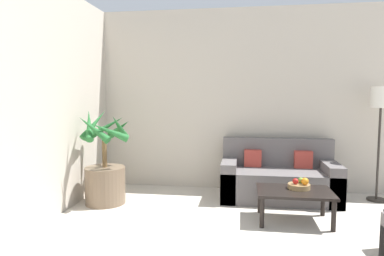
% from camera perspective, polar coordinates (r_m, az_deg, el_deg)
% --- Properties ---
extents(wall_back, '(8.69, 0.06, 2.70)m').
position_cam_1_polar(wall_back, '(5.38, 23.63, 4.29)').
color(wall_back, '#BCB2A3').
rests_on(wall_back, ground_plane).
extents(potted_palm, '(0.68, 0.74, 1.25)m').
position_cam_1_polar(potted_palm, '(4.64, -14.28, -7.25)').
color(potted_palm, brown).
rests_on(potted_palm, ground_plane).
extents(sofa_loveseat, '(1.54, 0.78, 0.81)m').
position_cam_1_polar(sofa_loveseat, '(4.89, 14.19, -8.21)').
color(sofa_loveseat, '#605B5B').
rests_on(sofa_loveseat, ground_plane).
extents(floor_lamp, '(0.26, 0.26, 1.53)m').
position_cam_1_polar(floor_lamp, '(5.15, 28.94, 3.09)').
color(floor_lamp, '#2D2823').
rests_on(floor_lamp, ground_plane).
extents(coffee_table, '(0.82, 0.57, 0.36)m').
position_cam_1_polar(coffee_table, '(4.06, 16.69, -10.56)').
color(coffee_table, black).
rests_on(coffee_table, ground_plane).
extents(fruit_bowl, '(0.25, 0.25, 0.06)m').
position_cam_1_polar(fruit_bowl, '(4.11, 17.40, -9.26)').
color(fruit_bowl, '#997A4C').
rests_on(fruit_bowl, coffee_table).
extents(apple_red, '(0.07, 0.07, 0.07)m').
position_cam_1_polar(apple_red, '(4.07, 16.87, -8.49)').
color(apple_red, red).
rests_on(apple_red, fruit_bowl).
extents(apple_green, '(0.07, 0.07, 0.07)m').
position_cam_1_polar(apple_green, '(4.14, 17.69, -8.30)').
color(apple_green, olive).
rests_on(apple_green, fruit_bowl).
extents(orange_fruit, '(0.08, 0.08, 0.08)m').
position_cam_1_polar(orange_fruit, '(4.07, 18.31, -8.44)').
color(orange_fruit, orange).
rests_on(orange_fruit, fruit_bowl).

